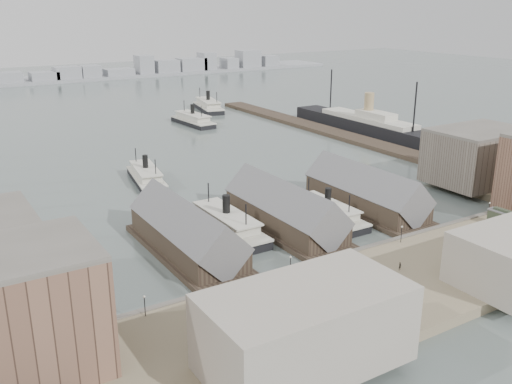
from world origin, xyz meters
TOP-DOWN VIEW (x-y plane):
  - ground at (0.00, 0.00)m, footprint 900.00×900.00m
  - quay at (0.00, -20.00)m, footprint 180.00×30.00m
  - seawall at (0.00, -5.20)m, footprint 180.00×1.20m
  - east_wharf at (78.00, 90.00)m, footprint 10.00×180.00m
  - ferry_shed_west at (-26.00, 16.88)m, footprint 14.00×42.00m
  - ferry_shed_center at (0.00, 16.88)m, footprint 14.00×42.00m
  - ferry_shed_east at (26.00, 16.88)m, footprint 14.00×42.00m
  - warehouse_east_back at (68.00, 15.00)m, footprint 28.00×20.00m
  - street_bldg_west at (-30.00, -32.00)m, footprint 30.00×16.00m
  - lamp_post_far_w at (-45.00, -7.00)m, footprint 0.44×0.44m
  - lamp_post_near_w at (-15.00, -7.00)m, footprint 0.44×0.44m
  - lamp_post_near_e at (15.00, -7.00)m, footprint 0.44×0.44m
  - lamp_post_far_e at (45.00, -7.00)m, footprint 0.44×0.44m
  - far_shore at (-2.07, 334.14)m, footprint 500.00×40.00m
  - ferry_docked_west at (-13.00, 22.41)m, footprint 8.54×28.46m
  - ferry_docked_east at (13.00, 16.55)m, footprint 7.58×25.28m
  - ferry_open_near at (-14.22, 71.37)m, footprint 11.94×26.66m
  - ferry_open_mid at (36.73, 144.07)m, footprint 10.26×28.29m
  - ferry_open_far at (59.41, 172.78)m, footprint 15.15×31.40m
  - ocean_steamer at (92.00, 88.26)m, footprint 11.80×86.26m
  - tram at (43.03, -13.82)m, footprint 3.22×10.09m
  - horse_cart_left at (-31.32, -15.25)m, footprint 4.60×3.61m
  - horse_cart_center at (-19.76, -16.87)m, footprint 5.07×2.16m
  - horse_cart_right at (26.11, -22.39)m, footprint 4.90×2.88m
  - pedestrian_0 at (-53.38, -15.64)m, footprint 0.70×0.76m
  - pedestrian_1 at (-42.15, -19.35)m, footprint 0.92×0.75m
  - pedestrian_2 at (-24.50, -11.34)m, footprint 1.14×0.80m
  - pedestrian_3 at (-14.25, -27.79)m, footprint 1.02×0.51m
  - pedestrian_4 at (-3.74, -16.67)m, footprint 0.91×0.67m
  - pedestrian_5 at (4.71, -16.90)m, footprint 0.63×0.49m
  - pedestrian_6 at (25.52, -14.87)m, footprint 1.02×0.99m
  - pedestrian_7 at (32.64, -21.16)m, footprint 1.14×1.22m

SIDE VIEW (x-z plane):
  - ground at x=0.00m, z-range 0.00..0.00m
  - east_wharf at x=78.00m, z-range 0.00..1.60m
  - quay at x=0.00m, z-range 0.00..2.00m
  - seawall at x=0.00m, z-range 0.00..2.30m
  - ferry_docked_east at x=13.00m, z-range -2.40..6.63m
  - ferry_open_near at x=-14.22m, z-range -2.44..6.75m
  - ferry_open_mid at x=36.73m, z-range -2.64..7.28m
  - ferry_docked_west at x=-13.00m, z-range -2.70..7.46m
  - ferry_open_far at x=59.41m, z-range -2.86..7.91m
  - horse_cart_left at x=-31.32m, z-range 2.03..3.54m
  - pedestrian_2 at x=-24.50m, z-range 2.00..3.60m
  - pedestrian_5 at x=4.71m, z-range 2.00..3.63m
  - pedestrian_7 at x=32.64m, z-range 2.00..3.65m
  - pedestrian_6 at x=25.52m, z-range 2.00..3.65m
  - pedestrian_3 at x=-14.25m, z-range 2.00..3.68m
  - pedestrian_0 at x=-53.38m, z-range 2.00..3.69m
  - horse_cart_right at x=26.11m, z-range 2.00..3.72m
  - horse_cart_center at x=-19.76m, z-range 1.99..3.72m
  - pedestrian_4 at x=-3.74m, z-range 2.00..3.72m
  - pedestrian_1 at x=-42.15m, z-range 2.00..3.78m
  - ocean_steamer at x=92.00m, z-range -4.92..12.34m
  - tram at x=43.03m, z-range 2.04..5.58m
  - far_shore at x=-2.07m, z-range -3.96..11.77m
  - ferry_shed_west at x=-26.00m, z-range -1.66..10.94m
  - ferry_shed_center at x=0.00m, z-range -1.66..10.94m
  - ferry_shed_east at x=26.00m, z-range -1.66..10.94m
  - lamp_post_far_w at x=-45.00m, z-range 2.75..6.67m
  - lamp_post_near_w at x=-15.00m, z-range 2.75..6.67m
  - lamp_post_near_e at x=15.00m, z-range 2.75..6.67m
  - lamp_post_far_e at x=45.00m, z-range 2.75..6.67m
  - street_bldg_west at x=-30.00m, z-range 2.00..14.00m
  - warehouse_east_back at x=68.00m, z-range 2.00..17.00m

